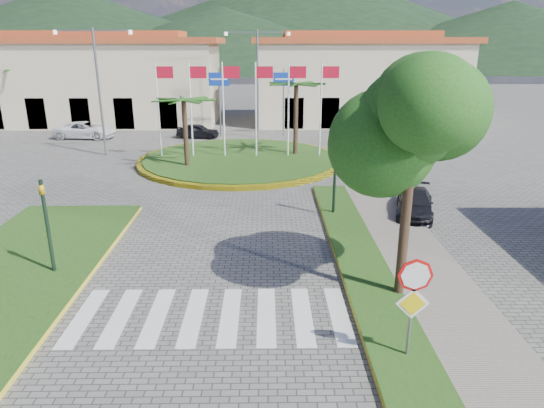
{
  "coord_description": "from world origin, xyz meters",
  "views": [
    {
      "loc": [
        1.61,
        -7.64,
        7.15
      ],
      "look_at": [
        1.81,
        8.0,
        1.9
      ],
      "focal_mm": 32.0,
      "sensor_mm": 36.0,
      "label": 1
    }
  ],
  "objects_px": {
    "stop_sign": "(413,294)",
    "car_side_right": "(415,203)",
    "deciduous_tree": "(415,121)",
    "car_dark_a": "(198,131)",
    "roundabout_island": "(240,159)",
    "white_van": "(85,130)",
    "car_dark_b": "(337,120)"
  },
  "relations": [
    {
      "from": "car_dark_a",
      "to": "deciduous_tree",
      "type": "bearing_deg",
      "value": -153.16
    },
    {
      "from": "roundabout_island",
      "to": "car_dark_b",
      "type": "xyz_separation_m",
      "value": [
        7.9,
        13.16,
        0.46
      ]
    },
    {
      "from": "stop_sign",
      "to": "car_dark_a",
      "type": "relative_size",
      "value": 0.81
    },
    {
      "from": "deciduous_tree",
      "to": "car_dark_a",
      "type": "bearing_deg",
      "value": 110.22
    },
    {
      "from": "roundabout_island",
      "to": "car_dark_b",
      "type": "bearing_deg",
      "value": 59.03
    },
    {
      "from": "roundabout_island",
      "to": "stop_sign",
      "type": "distance_m",
      "value": 20.69
    },
    {
      "from": "roundabout_island",
      "to": "white_van",
      "type": "distance_m",
      "value": 14.79
    },
    {
      "from": "car_dark_a",
      "to": "car_dark_b",
      "type": "height_order",
      "value": "car_dark_b"
    },
    {
      "from": "white_van",
      "to": "car_dark_b",
      "type": "xyz_separation_m",
      "value": [
        20.33,
        5.16,
        -0.01
      ]
    },
    {
      "from": "deciduous_tree",
      "to": "car_side_right",
      "type": "xyz_separation_m",
      "value": [
        2.51,
        7.06,
        -4.64
      ]
    },
    {
      "from": "roundabout_island",
      "to": "deciduous_tree",
      "type": "height_order",
      "value": "deciduous_tree"
    },
    {
      "from": "stop_sign",
      "to": "white_van",
      "type": "distance_m",
      "value": 32.98
    },
    {
      "from": "car_dark_a",
      "to": "car_side_right",
      "type": "xyz_separation_m",
      "value": [
        11.72,
        -17.94,
        -0.02
      ]
    },
    {
      "from": "stop_sign",
      "to": "car_dark_b",
      "type": "height_order",
      "value": "stop_sign"
    },
    {
      "from": "car_dark_b",
      "to": "car_side_right",
      "type": "distance_m",
      "value": 23.1
    },
    {
      "from": "white_van",
      "to": "deciduous_tree",
      "type": "bearing_deg",
      "value": -140.12
    },
    {
      "from": "deciduous_tree",
      "to": "white_van",
      "type": "xyz_separation_m",
      "value": [
        -17.93,
        25.0,
        -4.54
      ]
    },
    {
      "from": "car_dark_a",
      "to": "car_dark_b",
      "type": "bearing_deg",
      "value": -59.4
    },
    {
      "from": "roundabout_island",
      "to": "car_side_right",
      "type": "xyz_separation_m",
      "value": [
        8.01,
        -9.94,
        0.36
      ]
    },
    {
      "from": "deciduous_tree",
      "to": "white_van",
      "type": "bearing_deg",
      "value": 125.65
    },
    {
      "from": "deciduous_tree",
      "to": "car_dark_b",
      "type": "xyz_separation_m",
      "value": [
        2.4,
        30.16,
        -4.55
      ]
    },
    {
      "from": "stop_sign",
      "to": "car_side_right",
      "type": "xyz_separation_m",
      "value": [
        3.11,
        10.1,
        -1.25
      ]
    },
    {
      "from": "stop_sign",
      "to": "deciduous_tree",
      "type": "xyz_separation_m",
      "value": [
        0.6,
        3.04,
        3.38
      ]
    },
    {
      "from": "car_side_right",
      "to": "deciduous_tree",
      "type": "bearing_deg",
      "value": -93.53
    },
    {
      "from": "stop_sign",
      "to": "roundabout_island",
      "type": "bearing_deg",
      "value": 103.73
    },
    {
      "from": "roundabout_island",
      "to": "stop_sign",
      "type": "bearing_deg",
      "value": -76.27
    },
    {
      "from": "roundabout_island",
      "to": "stop_sign",
      "type": "xyz_separation_m",
      "value": [
        4.9,
        -20.04,
        1.62
      ]
    },
    {
      "from": "white_van",
      "to": "car_side_right",
      "type": "relative_size",
      "value": 1.25
    },
    {
      "from": "deciduous_tree",
      "to": "car_dark_b",
      "type": "height_order",
      "value": "deciduous_tree"
    },
    {
      "from": "white_van",
      "to": "car_side_right",
      "type": "xyz_separation_m",
      "value": [
        20.44,
        -17.94,
        -0.1
      ]
    },
    {
      "from": "roundabout_island",
      "to": "deciduous_tree",
      "type": "bearing_deg",
      "value": -72.09
    },
    {
      "from": "car_dark_a",
      "to": "roundabout_island",
      "type": "bearing_deg",
      "value": -148.48
    }
  ]
}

